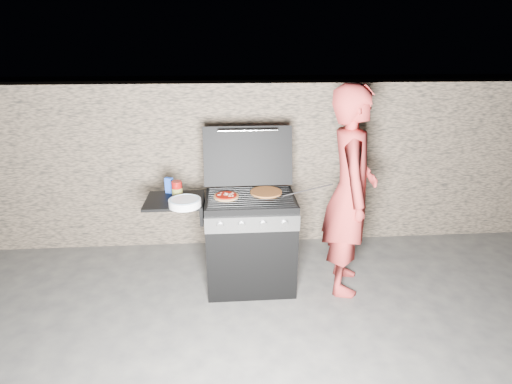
{
  "coord_description": "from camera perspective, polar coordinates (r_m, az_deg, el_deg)",
  "views": [
    {
      "loc": [
        -0.19,
        -3.29,
        2.2
      ],
      "look_at": [
        0.05,
        0.0,
        0.95
      ],
      "focal_mm": 28.0,
      "sensor_mm": 36.0,
      "label": 1
    }
  ],
  "objects": [
    {
      "name": "gas_grill",
      "position": [
        3.73,
        -4.64,
        -7.24
      ],
      "size": [
        1.34,
        0.79,
        0.91
      ],
      "primitive_type": null,
      "color": "black",
      "rests_on": "ground"
    },
    {
      "name": "pizza_topped",
      "position": [
        3.53,
        -4.27,
        -0.56
      ],
      "size": [
        0.25,
        0.25,
        0.02
      ],
      "primitive_type": null,
      "rotation": [
        0.0,
        0.0,
        -0.17
      ],
      "color": "#AD7E4F",
      "rests_on": "gas_grill"
    },
    {
      "name": "person",
      "position": [
        3.63,
        13.3,
        -0.06
      ],
      "size": [
        0.58,
        0.77,
        1.89
      ],
      "primitive_type": "imported",
      "rotation": [
        0.0,
        0.0,
        1.37
      ],
      "color": "#BA3431",
      "rests_on": "ground"
    },
    {
      "name": "sauce_jar",
      "position": [
        3.61,
        -11.23,
        0.44
      ],
      "size": [
        0.11,
        0.11,
        0.14
      ],
      "primitive_type": "cylinder",
      "rotation": [
        0.0,
        0.0,
        -0.24
      ],
      "color": "maroon",
      "rests_on": "gas_grill"
    },
    {
      "name": "stone_wall",
      "position": [
        4.54,
        -1.61,
        4.09
      ],
      "size": [
        8.0,
        0.35,
        1.8
      ],
      "primitive_type": "cube",
      "color": "#9C8063",
      "rests_on": "ground"
    },
    {
      "name": "ground",
      "position": [
        3.97,
        -0.74,
        -12.95
      ],
      "size": [
        50.0,
        50.0,
        0.0
      ],
      "primitive_type": "plane",
      "color": "#3D3D3D"
    },
    {
      "name": "tongs",
      "position": [
        3.59,
        7.44,
        0.32
      ],
      "size": [
        0.47,
        0.07,
        0.09
      ],
      "primitive_type": "cylinder",
      "rotation": [
        0.0,
        1.4,
        0.12
      ],
      "color": "black",
      "rests_on": "gas_grill"
    },
    {
      "name": "plate_stack",
      "position": [
        3.4,
        -10.13,
        -1.52
      ],
      "size": [
        0.31,
        0.31,
        0.06
      ],
      "primitive_type": "cylinder",
      "rotation": [
        0.0,
        0.0,
        0.17
      ],
      "color": "white",
      "rests_on": "gas_grill"
    },
    {
      "name": "pizza_plain",
      "position": [
        3.62,
        1.45,
        -0.02
      ],
      "size": [
        0.34,
        0.34,
        0.02
      ],
      "primitive_type": "cylinder",
      "rotation": [
        0.0,
        0.0,
        -0.22
      ],
      "color": "orange",
      "rests_on": "gas_grill"
    },
    {
      "name": "blue_carton",
      "position": [
        3.71,
        -12.3,
        0.94
      ],
      "size": [
        0.08,
        0.06,
        0.15
      ],
      "primitive_type": "cube",
      "rotation": [
        0.0,
        0.0,
        -0.42
      ],
      "color": "blue",
      "rests_on": "gas_grill"
    }
  ]
}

